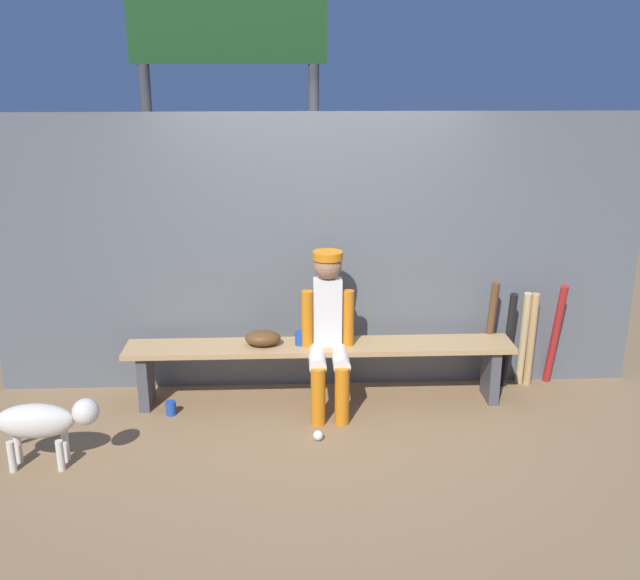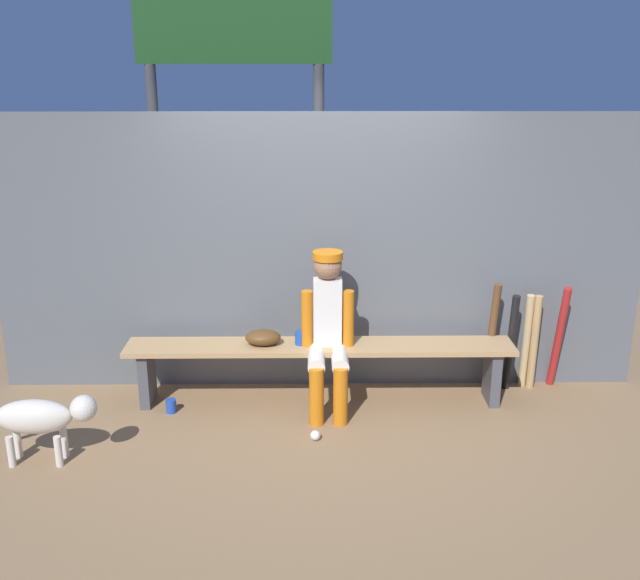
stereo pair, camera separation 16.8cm
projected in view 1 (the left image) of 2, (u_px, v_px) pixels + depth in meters
ground_plane at (320, 401)px, 5.82m from camera, size 30.00×30.00×0.00m
chainlink_fence at (318, 255)px, 5.82m from camera, size 5.28×0.03×2.26m
dugout_bench at (320, 356)px, 5.70m from camera, size 3.06×0.36×0.50m
player_seated at (328, 327)px, 5.51m from camera, size 0.41×0.55×1.25m
baseball_glove at (263, 338)px, 5.63m from camera, size 0.28×0.20×0.12m
bat_wood_dark at (489, 335)px, 5.92m from camera, size 0.09×0.19×0.95m
bat_aluminum_black at (508, 341)px, 5.93m from camera, size 0.07×0.19×0.85m
bat_wood_natural at (523, 339)px, 6.00m from camera, size 0.09×0.16×0.83m
bat_wood_tan at (531, 340)px, 5.98m from camera, size 0.08×0.13×0.83m
bat_aluminum_red at (555, 335)px, 5.97m from camera, size 0.07×0.25×0.92m
baseball at (318, 435)px, 5.21m from camera, size 0.07×0.07×0.07m
cup_on_ground at (171, 408)px, 5.58m from camera, size 0.08×0.08×0.11m
cup_on_bench at (300, 338)px, 5.65m from camera, size 0.08×0.08×0.11m
scoreboard at (236, 72)px, 6.43m from camera, size 2.02×0.27×3.66m
dog at (44, 421)px, 4.79m from camera, size 0.84×0.20×0.49m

